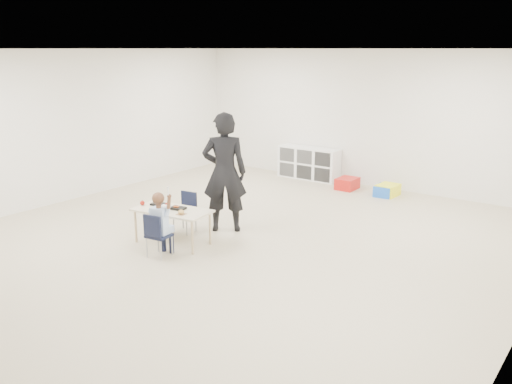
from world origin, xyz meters
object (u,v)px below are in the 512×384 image
Objects in this scene: chair_near at (159,235)px; cubby_shelf at (309,163)px; table at (173,226)px; adult at (224,172)px; child at (158,222)px.

cubby_shelf is (-0.71, 5.23, 0.04)m from chair_near.
table is at bearing 106.53° from chair_near.
adult reaches higher than chair_near.
cubby_shelf is 3.94m from adult.
table is 1.22× the size of child.
cubby_shelf is at bearing -115.34° from adult.
table is 0.64× the size of adult.
child is at bearing -82.26° from cubby_shelf.
child is at bearing -73.47° from table.
child is (0.00, 0.00, 0.18)m from chair_near.
chair_near is at bearing -97.52° from child.
chair_near is 0.63× the size of child.
adult reaches higher than table.
adult is at bearing 81.44° from child.
adult is (0.24, 0.93, 0.67)m from table.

